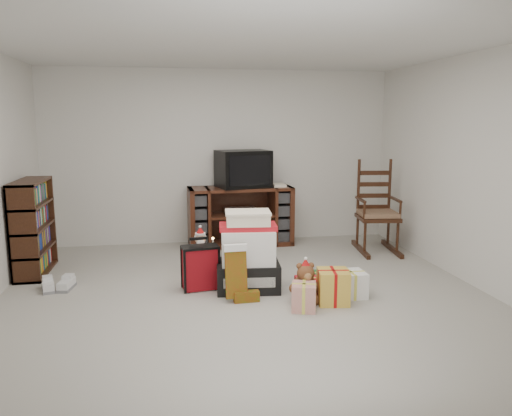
# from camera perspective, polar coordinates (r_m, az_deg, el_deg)

# --- Properties ---
(room) EXTENTS (5.01, 5.01, 2.51)m
(room) POSITION_cam_1_polar(r_m,az_deg,el_deg) (4.85, -1.17, 3.67)
(room) COLOR #ABA89D
(room) RESTS_ON ground
(tv_stand) EXTENTS (1.50, 0.59, 0.84)m
(tv_stand) POSITION_cam_1_polar(r_m,az_deg,el_deg) (7.17, -1.80, -0.92)
(tv_stand) COLOR #492214
(tv_stand) RESTS_ON floor
(bookshelf) EXTENTS (0.30, 0.90, 1.10)m
(bookshelf) POSITION_cam_1_polar(r_m,az_deg,el_deg) (6.39, -24.10, -2.18)
(bookshelf) COLOR #3A1E10
(bookshelf) RESTS_ON floor
(rocking_chair) EXTENTS (0.62, 0.92, 1.30)m
(rocking_chair) POSITION_cam_1_polar(r_m,az_deg,el_deg) (7.06, 13.51, -1.19)
(rocking_chair) COLOR #3A1E10
(rocking_chair) RESTS_ON floor
(gift_pile) EXTENTS (0.70, 0.53, 0.83)m
(gift_pile) POSITION_cam_1_polar(r_m,az_deg,el_deg) (5.30, -0.93, -5.53)
(gift_pile) COLOR black
(gift_pile) RESTS_ON floor
(red_suitcase) EXTENTS (0.39, 0.24, 0.56)m
(red_suitcase) POSITION_cam_1_polar(r_m,az_deg,el_deg) (5.36, -6.38, -6.77)
(red_suitcase) COLOR maroon
(red_suitcase) RESTS_ON floor
(stocking) EXTENTS (0.28, 0.13, 0.59)m
(stocking) POSITION_cam_1_polar(r_m,az_deg,el_deg) (4.98, -2.30, -7.42)
(stocking) COLOR #0D7A0D
(stocking) RESTS_ON floor
(teddy_bear) EXTENTS (0.26, 0.23, 0.39)m
(teddy_bear) POSITION_cam_1_polar(r_m,az_deg,el_deg) (5.04, 5.61, -8.69)
(teddy_bear) COLOR brown
(teddy_bear) RESTS_ON floor
(santa_figurine) EXTENTS (0.30, 0.28, 0.61)m
(santa_figurine) POSITION_cam_1_polar(r_m,az_deg,el_deg) (5.59, -0.32, -6.07)
(santa_figurine) COLOR #AE1213
(santa_figurine) RESTS_ON floor
(mrs_claus_figurine) EXTENTS (0.28, 0.26, 0.57)m
(mrs_claus_figurine) POSITION_cam_1_polar(r_m,az_deg,el_deg) (5.89, -6.34, -5.45)
(mrs_claus_figurine) COLOR #AE1213
(mrs_claus_figurine) RESTS_ON floor
(sneaker_pair) EXTENTS (0.36, 0.30, 0.10)m
(sneaker_pair) POSITION_cam_1_polar(r_m,az_deg,el_deg) (5.77, -21.75, -8.21)
(sneaker_pair) COLOR silver
(sneaker_pair) RESTS_ON floor
(gift_cluster) EXTENTS (0.75, 0.85, 0.26)m
(gift_cluster) POSITION_cam_1_polar(r_m,az_deg,el_deg) (5.13, 8.00, -8.91)
(gift_cluster) COLOR red
(gift_cluster) RESTS_ON floor
(crt_television) EXTENTS (0.80, 0.66, 0.52)m
(crt_television) POSITION_cam_1_polar(r_m,az_deg,el_deg) (7.07, -1.48, 4.49)
(crt_television) COLOR black
(crt_television) RESTS_ON tv_stand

